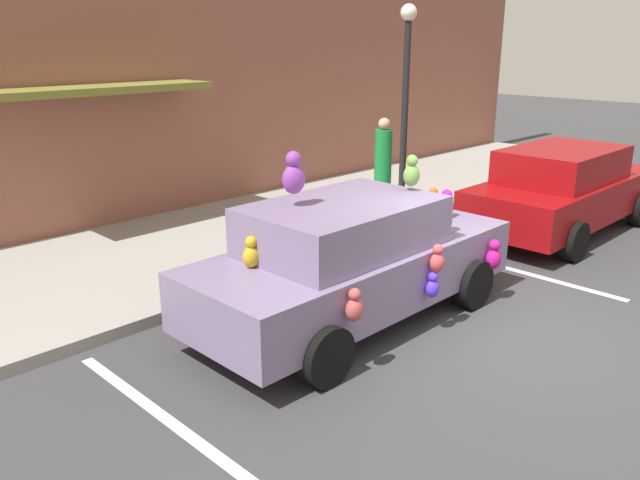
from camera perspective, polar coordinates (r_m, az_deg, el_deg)
ground_plane at (r=7.92m, az=15.52°, el=-7.92°), size 60.00×60.00×0.00m
sidewalk at (r=10.99m, az=-7.57°, el=0.31°), size 24.00×4.00×0.15m
storefront_building at (r=12.26m, az=-14.69°, el=16.54°), size 24.00×1.25×6.40m
parking_stripe_front at (r=10.04m, az=16.46°, el=-2.42°), size 0.12×3.60×0.01m
parking_stripe_rear at (r=6.06m, az=-12.64°, el=-16.21°), size 0.12×3.60×0.01m
plush_covered_car at (r=7.62m, az=2.99°, el=-1.76°), size 4.38×1.97×2.17m
parked_sedan_behind at (r=11.99m, az=21.12°, el=4.28°), size 4.48×1.91×1.54m
teddy_bear_on_sidewalk at (r=9.92m, az=-4.38°, el=0.74°), size 0.33×0.28×0.64m
street_lamp_post at (r=11.34m, az=7.73°, el=13.12°), size 0.28×0.28×3.74m
pedestrian_near_shopfront at (r=12.41m, az=5.70°, el=6.66°), size 0.33×0.33×1.75m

